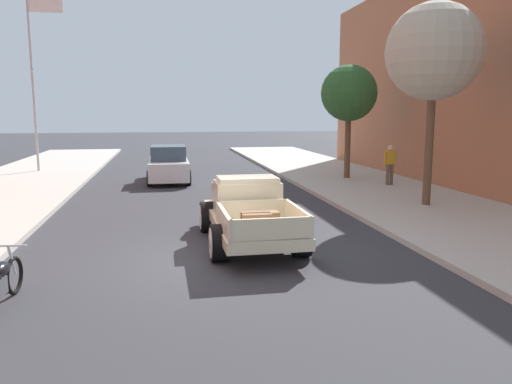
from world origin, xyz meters
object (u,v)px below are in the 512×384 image
Objects in this scene: street_tree_nearest at (434,52)px; pedestrian_sidewalk_right at (390,162)px; hotrod_truck_cream at (248,210)px; street_tree_second at (349,94)px; flagpole at (36,59)px; car_background_white at (169,165)px.

pedestrian_sidewalk_right is at bearing 79.67° from street_tree_nearest.
hotrod_truck_cream is 0.97× the size of street_tree_second.
flagpole is 1.80× the size of street_tree_second.
flagpole is at bearing 145.69° from car_background_white.
car_background_white is 9.16m from flagpole.
street_tree_nearest reaches higher than street_tree_second.
flagpole is 1.44× the size of street_tree_nearest.
hotrod_truck_cream is 11.16m from car_background_white.
street_tree_second reaches higher than car_background_white.
street_tree_nearest is (14.53, -12.43, -0.79)m from flagpole.
pedestrian_sidewalk_right is 0.32× the size of street_tree_second.
street_tree_second reaches higher than hotrod_truck_cream.
street_tree_nearest is at bearing 24.47° from hotrod_truck_cream.
car_background_white is 12.26m from street_tree_nearest.
flagpole is at bearing 158.92° from street_tree_second.
car_background_white is 0.68× the size of street_tree_nearest.
street_tree_nearest reaches higher than hotrod_truck_cream.
car_background_white is 0.85× the size of street_tree_second.
hotrod_truck_cream is 3.00× the size of pedestrian_sidewalk_right.
street_tree_second is at bearing 57.33° from hotrod_truck_cream.
street_tree_nearest is 6.96m from street_tree_second.
pedestrian_sidewalk_right is 3.89m from street_tree_second.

